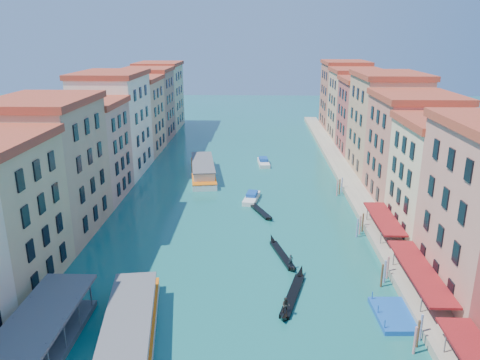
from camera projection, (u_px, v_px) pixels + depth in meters
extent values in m
cube|color=tan|center=(50.00, 171.00, 67.28)|extent=(12.00, 17.00, 19.00)
cube|color=#9B4422|center=(41.00, 101.00, 64.27)|extent=(12.80, 17.40, 1.00)
cube|color=tan|center=(88.00, 153.00, 82.43)|extent=(12.00, 14.00, 16.50)
cube|color=#9B4422|center=(83.00, 103.00, 79.79)|extent=(12.80, 14.40, 1.00)
cube|color=beige|center=(114.00, 126.00, 97.15)|extent=(12.00, 18.00, 20.00)
cube|color=#9B4422|center=(109.00, 74.00, 93.99)|extent=(12.80, 18.40, 1.00)
cube|color=tan|center=(135.00, 117.00, 113.73)|extent=(12.00, 16.00, 17.50)
cube|color=#9B4422|center=(132.00, 79.00, 110.94)|extent=(12.80, 16.40, 1.00)
cube|color=#9B6F59|center=(149.00, 106.00, 128.35)|extent=(12.00, 15.00, 18.50)
cube|color=#9B4422|center=(146.00, 70.00, 125.41)|extent=(12.80, 15.40, 1.00)
cube|color=#C5B588|center=(160.00, 97.00, 143.52)|extent=(12.00, 17.00, 19.00)
cube|color=#9B4422|center=(158.00, 64.00, 140.51)|extent=(12.80, 17.40, 1.00)
cube|color=beige|center=(444.00, 184.00, 65.28)|extent=(12.00, 14.00, 16.50)
cube|color=#9B4422|center=(452.00, 122.00, 62.65)|extent=(12.80, 14.40, 1.00)
cube|color=#C16F59|center=(411.00, 153.00, 79.35)|extent=(12.00, 16.00, 18.00)
cube|color=#9B4422|center=(417.00, 96.00, 76.49)|extent=(12.80, 16.40, 1.00)
cube|color=tan|center=(385.00, 127.00, 95.25)|extent=(12.00, 18.00, 20.00)
cube|color=#9B4422|center=(390.00, 75.00, 92.09)|extent=(12.80, 18.40, 1.00)
cube|color=#A74A44|center=(367.00, 119.00, 111.35)|extent=(12.00, 15.00, 17.50)
cube|color=#9B4422|center=(370.00, 80.00, 108.56)|extent=(12.80, 15.40, 1.00)
cube|color=tan|center=(354.00, 107.00, 125.97)|extent=(12.00, 16.00, 18.50)
cube|color=#9B4422|center=(357.00, 70.00, 123.03)|extent=(12.80, 16.40, 1.00)
cube|color=#A95F4A|center=(343.00, 97.00, 141.54)|extent=(12.00, 17.00, 19.50)
cube|color=#9B4422|center=(346.00, 62.00, 138.46)|extent=(12.80, 17.40, 1.00)
cube|color=gray|center=(348.00, 180.00, 92.66)|extent=(4.00, 140.00, 1.00)
cylinder|color=#5A595C|center=(445.00, 348.00, 41.90)|extent=(0.12, 0.12, 3.00)
cube|color=maroon|center=(420.00, 271.00, 52.36)|extent=(3.20, 15.30, 0.25)
cylinder|color=#5A595C|center=(421.00, 307.00, 48.00)|extent=(0.12, 0.12, 3.00)
cylinder|color=#5A595C|center=(393.00, 261.00, 57.72)|extent=(0.12, 0.12, 3.00)
cube|color=maroon|center=(384.00, 218.00, 67.13)|extent=(3.20, 12.60, 0.25)
cylinder|color=#5A595C|center=(381.00, 240.00, 63.62)|extent=(0.12, 0.12, 3.00)
cylinder|color=#5A595C|center=(367.00, 217.00, 71.63)|extent=(0.12, 0.12, 3.00)
cube|color=#5A595C|center=(43.00, 349.00, 43.51)|extent=(5.00, 16.00, 0.60)
cube|color=#5A595C|center=(38.00, 320.00, 42.54)|extent=(5.40, 16.40, 0.30)
cylinder|color=#50371B|center=(415.00, 342.00, 42.99)|extent=(0.24, 0.24, 3.20)
cylinder|color=#50371B|center=(418.00, 335.00, 43.92)|extent=(0.24, 0.24, 3.20)
cylinder|color=#50371B|center=(421.00, 329.00, 44.85)|extent=(0.24, 0.24, 3.20)
cylinder|color=#50371B|center=(382.00, 277.00, 54.42)|extent=(0.24, 0.24, 3.20)
cylinder|color=#50371B|center=(385.00, 273.00, 55.36)|extent=(0.24, 0.24, 3.20)
cylinder|color=#50371B|center=(388.00, 269.00, 56.29)|extent=(0.24, 0.24, 3.20)
cylinder|color=#50371B|center=(357.00, 229.00, 67.76)|extent=(0.24, 0.24, 3.20)
cylinder|color=#50371B|center=(360.00, 226.00, 68.70)|extent=(0.24, 0.24, 3.20)
cylinder|color=#50371B|center=(363.00, 223.00, 69.63)|extent=(0.24, 0.24, 3.20)
cylinder|color=#50371B|center=(337.00, 189.00, 84.92)|extent=(0.24, 0.24, 3.20)
cylinder|color=#50371B|center=(339.00, 187.00, 85.85)|extent=(0.24, 0.24, 3.20)
cylinder|color=#50371B|center=(342.00, 186.00, 86.78)|extent=(0.24, 0.24, 3.20)
cylinder|color=#50371B|center=(15.00, 340.00, 43.29)|extent=(0.24, 0.24, 3.20)
cylinder|color=#50371B|center=(34.00, 315.00, 47.10)|extent=(0.24, 0.24, 3.20)
cube|color=silver|center=(130.00, 339.00, 44.54)|extent=(7.67, 20.93, 1.23)
cube|color=silver|center=(129.00, 327.00, 44.14)|extent=(6.54, 16.81, 1.64)
cube|color=#5A595C|center=(128.00, 318.00, 43.84)|extent=(6.93, 17.36, 0.26)
cube|color=orange|center=(129.00, 334.00, 44.37)|extent=(7.72, 20.94, 0.26)
cube|color=white|center=(203.00, 173.00, 97.13)|extent=(7.55, 20.89, 1.23)
cube|color=silver|center=(203.00, 167.00, 96.73)|extent=(6.44, 16.77, 1.63)
cube|color=#5A595C|center=(203.00, 162.00, 96.44)|extent=(6.82, 17.32, 0.26)
cube|color=orange|center=(203.00, 170.00, 96.96)|extent=(7.60, 20.90, 0.26)
cube|color=black|center=(282.00, 255.00, 62.18)|extent=(3.12, 8.16, 0.41)
cone|color=black|center=(272.00, 239.00, 66.30)|extent=(1.27, 1.98, 1.53)
cone|color=black|center=(294.00, 269.00, 57.88)|extent=(1.19, 1.67, 1.35)
imported|color=#242E33|center=(291.00, 260.00, 58.68)|extent=(0.65, 0.51, 1.57)
cube|color=black|center=(293.00, 295.00, 52.60)|extent=(3.49, 9.09, 0.46)
cone|color=black|center=(301.00, 271.00, 57.10)|extent=(1.42, 2.20, 1.70)
cone|color=black|center=(283.00, 318.00, 47.91)|extent=(1.32, 1.86, 1.50)
imported|color=#2D2A25|center=(286.00, 305.00, 48.78)|extent=(0.99, 0.86, 1.75)
cube|color=black|center=(258.00, 210.00, 78.11)|extent=(4.47, 8.60, 0.44)
cone|color=black|center=(247.00, 198.00, 82.39)|extent=(1.59, 2.17, 1.66)
cone|color=black|center=(271.00, 218.00, 73.63)|extent=(1.46, 1.86, 1.46)
cube|color=silver|center=(251.00, 198.00, 82.93)|extent=(3.20, 6.92, 0.76)
cube|color=#124498|center=(252.00, 194.00, 83.18)|extent=(2.17, 3.11, 0.67)
cube|color=silver|center=(264.00, 163.00, 105.44)|extent=(2.86, 7.23, 0.81)
cube|color=#124498|center=(263.00, 159.00, 105.71)|extent=(2.09, 3.18, 0.71)
cube|color=#1652AC|center=(396.00, 315.00, 48.82)|extent=(4.48, 6.50, 0.53)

